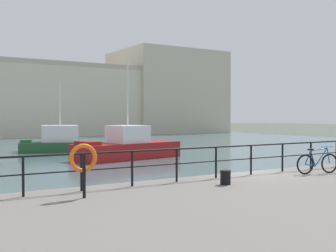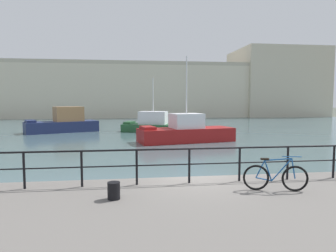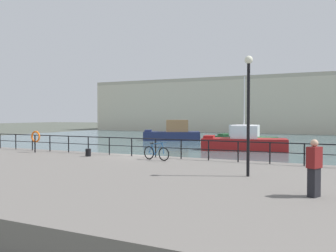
# 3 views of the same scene
# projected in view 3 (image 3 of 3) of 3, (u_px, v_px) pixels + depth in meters

# --- Properties ---
(ground_plane) EXTENTS (240.00, 240.00, 0.00)m
(ground_plane) POSITION_uv_depth(u_px,v_px,m) (144.00, 170.00, 21.43)
(ground_plane) COLOR #4C5147
(water_basin) EXTENTS (80.00, 60.00, 0.01)m
(water_basin) POSITION_uv_depth(u_px,v_px,m) (252.00, 140.00, 48.68)
(water_basin) COLOR #476066
(water_basin) RESTS_ON ground_plane
(quay_promenade) EXTENTS (56.00, 13.00, 0.94)m
(quay_promenade) POSITION_uv_depth(u_px,v_px,m) (71.00, 180.00, 15.56)
(quay_promenade) COLOR slate
(quay_promenade) RESTS_ON ground_plane
(harbor_building) EXTENTS (78.72, 14.86, 14.49)m
(harbor_building) POSITION_uv_depth(u_px,v_px,m) (322.00, 103.00, 67.31)
(harbor_building) COLOR beige
(harbor_building) RESTS_ON ground_plane
(moored_small_launch) EXTENTS (8.28, 4.19, 7.02)m
(moored_small_launch) POSITION_uv_depth(u_px,v_px,m) (243.00, 142.00, 33.79)
(moored_small_launch) COLOR maroon
(moored_small_launch) RESTS_ON water_basin
(moored_harbor_tender) EXTENTS (7.88, 5.55, 2.74)m
(moored_harbor_tender) POSITION_uv_depth(u_px,v_px,m) (173.00, 133.00, 47.36)
(moored_harbor_tender) COLOR navy
(moored_harbor_tender) RESTS_ON water_basin
(moored_red_daysailer) EXTENTS (7.48, 4.85, 5.88)m
(moored_red_daysailer) POSITION_uv_depth(u_px,v_px,m) (245.00, 137.00, 42.47)
(moored_red_daysailer) COLOR #23512D
(moored_red_daysailer) RESTS_ON water_basin
(quay_railing) EXTENTS (23.92, 0.07, 1.08)m
(quay_railing) POSITION_uv_depth(u_px,v_px,m) (143.00, 144.00, 20.53)
(quay_railing) COLOR black
(quay_railing) RESTS_ON quay_promenade
(parked_bicycle) EXTENTS (1.73, 0.47, 0.98)m
(parked_bicycle) POSITION_uv_depth(u_px,v_px,m) (156.00, 153.00, 18.94)
(parked_bicycle) COLOR black
(parked_bicycle) RESTS_ON quay_promenade
(mooring_bollard) EXTENTS (0.32, 0.32, 0.44)m
(mooring_bollard) POSITION_uv_depth(u_px,v_px,m) (88.00, 153.00, 20.72)
(mooring_bollard) COLOR black
(mooring_bollard) RESTS_ON quay_promenade
(life_ring_stand) EXTENTS (0.75, 0.16, 1.40)m
(life_ring_stand) POSITION_uv_depth(u_px,v_px,m) (36.00, 137.00, 22.88)
(life_ring_stand) COLOR black
(life_ring_stand) RESTS_ON quay_promenade
(quay_lamp_post) EXTENTS (0.32, 0.32, 4.71)m
(quay_lamp_post) POSITION_uv_depth(u_px,v_px,m) (248.00, 100.00, 13.79)
(quay_lamp_post) COLOR black
(quay_lamp_post) RESTS_ON quay_promenade
(standing_person) EXTENTS (0.45, 0.52, 1.69)m
(standing_person) POSITION_uv_depth(u_px,v_px,m) (314.00, 168.00, 10.35)
(standing_person) COLOR black
(standing_person) RESTS_ON quay_promenade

